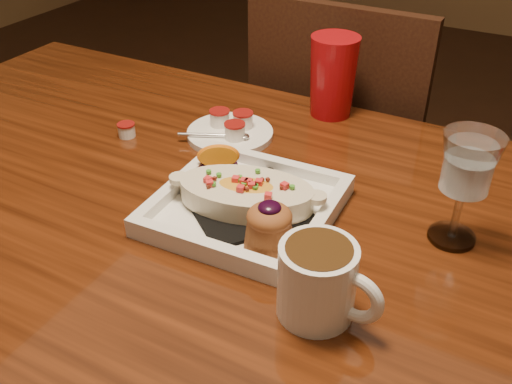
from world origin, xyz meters
The scene contains 8 objects.
table centered at (0.00, 0.00, 0.65)m, with size 1.50×0.90×0.75m.
chair_far centered at (0.00, 0.63, 0.51)m, with size 0.42×0.42×0.93m.
plate centered at (0.06, 0.02, 0.78)m, with size 0.26×0.26×0.08m.
coffee_mug centered at (0.23, -0.11, 0.80)m, with size 0.13×0.09×0.10m.
goblet centered at (0.34, 0.11, 0.86)m, with size 0.08×0.08×0.16m.
saucer centered at (-0.09, 0.22, 0.76)m, with size 0.16×0.16×0.11m.
creamer_loose centered at (-0.25, 0.13, 0.76)m, with size 0.03×0.03×0.03m.
red_tumbler centered at (0.04, 0.40, 0.83)m, with size 0.09×0.09×0.15m, color #AF0C13.
Camera 1 is at (0.39, -0.57, 1.25)m, focal length 40.00 mm.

